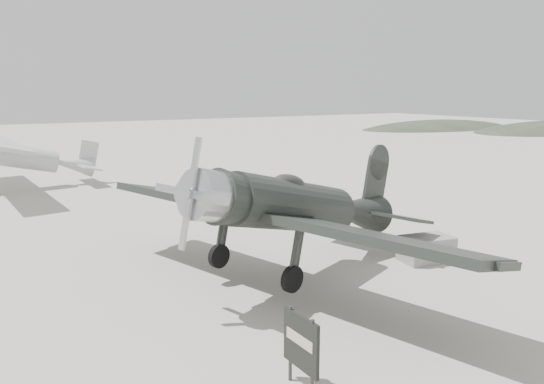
% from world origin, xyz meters
% --- Properties ---
extents(ground, '(160.00, 160.00, 0.00)m').
position_xyz_m(ground, '(0.00, 0.00, 0.00)').
color(ground, '#9F9D8D').
rests_on(ground, ground).
extents(hill_northeast, '(32.00, 16.00, 5.20)m').
position_xyz_m(hill_northeast, '(50.00, 40.00, 0.00)').
color(hill_northeast, '#2B3728').
rests_on(hill_northeast, ground).
extents(lowwing_monoplane, '(8.89, 12.24, 3.95)m').
position_xyz_m(lowwing_monoplane, '(-1.96, -1.12, 2.09)').
color(lowwing_monoplane, black).
rests_on(lowwing_monoplane, ground).
extents(highwing_monoplane, '(8.82, 12.42, 3.53)m').
position_xyz_m(highwing_monoplane, '(-7.86, 18.38, 2.21)').
color(highwing_monoplane, '#A2A5A8').
rests_on(highwing_monoplane, ground).
extents(equipment_block, '(1.77, 1.29, 0.81)m').
position_xyz_m(equipment_block, '(2.36, -2.00, 0.40)').
color(equipment_block, slate).
rests_on(equipment_block, ground).
extents(sign_board, '(0.10, 1.03, 1.49)m').
position_xyz_m(sign_board, '(-5.24, -6.07, 0.89)').
color(sign_board, '#333333').
rests_on(sign_board, ground).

